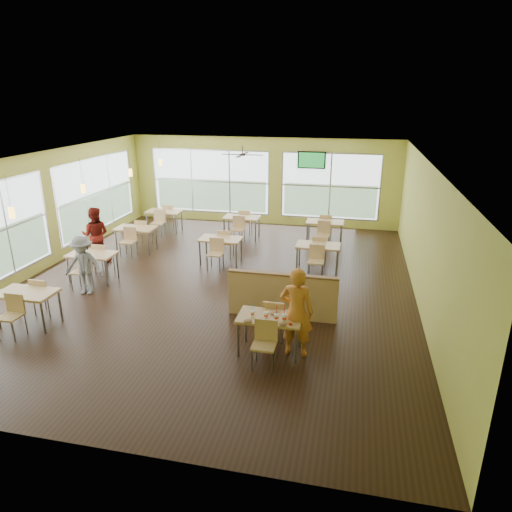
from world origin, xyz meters
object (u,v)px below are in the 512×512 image
at_px(main_table, 270,322).
at_px(man_plaid, 296,312).
at_px(food_basket, 296,314).
at_px(half_wall_divider, 282,296).

relative_size(main_table, man_plaid, 0.87).
relative_size(man_plaid, food_basket, 6.98).
height_order(man_plaid, food_basket, man_plaid).
height_order(main_table, half_wall_divider, half_wall_divider).
xyz_separation_m(half_wall_divider, food_basket, (0.47, -1.30, 0.26)).
bearing_deg(man_plaid, food_basket, -77.83).
xyz_separation_m(main_table, food_basket, (0.47, 0.15, 0.15)).
distance_m(half_wall_divider, food_basket, 1.41).
relative_size(main_table, food_basket, 6.08).
xyz_separation_m(man_plaid, food_basket, (-0.02, 0.11, -0.09)).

